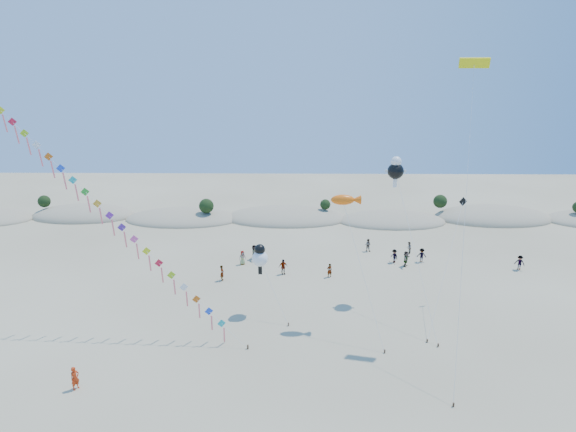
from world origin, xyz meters
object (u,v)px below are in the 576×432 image
Objects in this scene: fish_kite at (346,200)px; flyer_foreground at (75,378)px; parafoil_kite at (474,69)px; kite_train at (74,182)px.

fish_kite is 6.67× the size of flyer_foreground.
fish_kite is at bearing 174.35° from parafoil_kite.
flyer_foreground is (-29.31, -9.76, -21.04)m from parafoil_kite.
parafoil_kite is (9.38, -0.93, 10.72)m from fish_kite.
parafoil_kite reaches higher than fish_kite.
kite_train is 16.01× the size of flyer_foreground.
kite_train is at bearing -177.91° from fish_kite.
parafoil_kite is at bearing -5.65° from fish_kite.
fish_kite is (22.85, 0.83, -1.70)m from kite_train.
kite_train is 33.46m from parafoil_kite.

